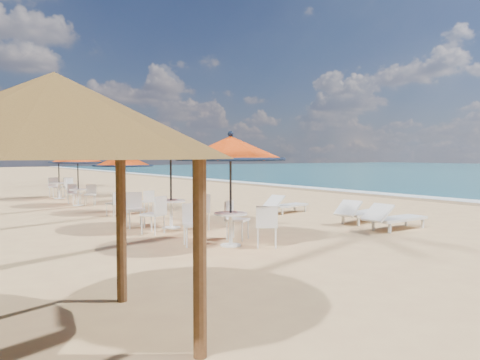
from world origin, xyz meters
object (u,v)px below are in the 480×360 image
object	(u,v)px
lounger_near	(394,217)
lounger_far	(285,204)
palapa	(55,117)
station_2	(124,165)
station_3	(78,162)
station_1	(169,157)
lounger_mid	(359,212)
station_4	(60,158)
station_0	(231,162)

from	to	relation	value
lounger_near	lounger_far	xyz separation A→B (m)	(-0.05, 4.42, -0.04)
lounger_near	palapa	bearing A→B (deg)	-163.82
palapa	station_2	bearing A→B (deg)	66.15
station_2	station_3	size ratio (longest dim) A/B	0.96
station_3	station_1	bearing A→B (deg)	-86.91
station_1	lounger_mid	xyz separation A→B (m)	(5.04, -2.23, -1.61)
station_2	lounger_mid	distance (m)	7.99
lounger_mid	lounger_far	distance (m)	3.05
station_4	palapa	world-z (taller)	palapa
station_4	station_0	bearing A→B (deg)	-88.74
station_4	lounger_mid	bearing A→B (deg)	-68.03
station_0	lounger_far	xyz separation A→B (m)	(4.71, 3.77, -1.53)
lounger_near	lounger_far	world-z (taller)	lounger_near
palapa	lounger_far	bearing A→B (deg)	38.51
station_0	station_2	world-z (taller)	station_0
lounger_near	station_3	bearing A→B (deg)	114.19
station_1	station_2	size ratio (longest dim) A/B	1.23
station_0	station_4	size ratio (longest dim) A/B	0.98
station_1	lounger_mid	distance (m)	5.73
station_3	lounger_far	distance (m)	8.45
station_4	lounger_mid	distance (m)	14.24
station_0	station_1	world-z (taller)	station_1
station_1	station_4	distance (m)	10.90
lounger_mid	palapa	distance (m)	10.56
lounger_mid	palapa	world-z (taller)	palapa
station_2	lounger_near	world-z (taller)	station_2
station_4	lounger_far	distance (m)	11.37
station_3	station_0	bearing A→B (deg)	-87.53
station_2	lounger_mid	xyz separation A→B (m)	(4.81, -6.25, -1.32)
lounger_near	lounger_far	size ratio (longest dim) A/B	1.08
station_3	station_4	distance (m)	3.54
lounger_mid	station_1	bearing A→B (deg)	144.75
station_2	lounger_far	xyz separation A→B (m)	(4.52, -3.21, -1.34)
lounger_far	lounger_near	bearing A→B (deg)	-101.00
station_0	lounger_near	distance (m)	5.02
station_0	palapa	bearing A→B (deg)	-141.68
station_1	station_4	world-z (taller)	station_1
palapa	station_1	bearing A→B (deg)	55.73
station_0	station_1	size ratio (longest dim) A/B	0.95
station_2	palapa	size ratio (longest dim) A/B	0.58
station_3	lounger_far	bearing A→B (deg)	-51.83
station_3	lounger_near	size ratio (longest dim) A/B	1.10
station_1	station_2	distance (m)	4.04
station_3	lounger_mid	xyz separation A→B (m)	(5.43, -9.59, -1.39)
lounger_near	station_2	bearing A→B (deg)	119.76
station_2	station_3	world-z (taller)	station_3
station_3	lounger_mid	bearing A→B (deg)	-60.47
lounger_mid	station_0	bearing A→B (deg)	176.91
lounger_near	lounger_mid	bearing A→B (deg)	79.07
station_4	palapa	xyz separation A→B (m)	(-4.16, -17.38, 0.49)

